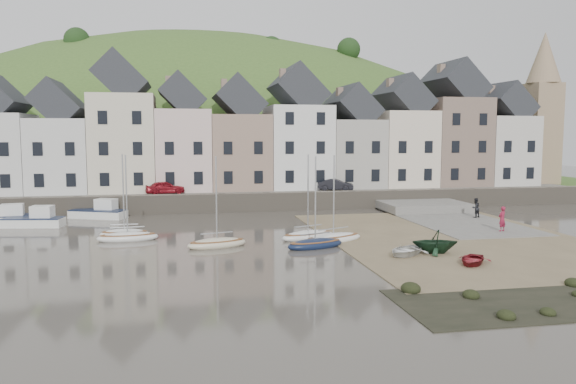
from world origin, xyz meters
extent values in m
plane|color=#423C34|center=(0.00, 0.00, 0.00)|extent=(160.00, 160.00, 0.00)
cube|color=#405F26|center=(0.00, 32.00, 0.75)|extent=(90.00, 30.00, 1.50)
cube|color=slate|center=(0.00, 20.50, 1.55)|extent=(70.00, 7.00, 0.10)
cube|color=slate|center=(0.00, 17.00, 0.90)|extent=(70.00, 1.20, 1.80)
cube|color=brown|center=(11.00, 0.00, 0.03)|extent=(18.00, 26.00, 0.06)
cube|color=slate|center=(15.00, 8.00, 0.06)|extent=(8.00, 18.00, 0.12)
ellipsoid|color=#405F26|center=(-5.00, 60.00, -18.00)|extent=(134.40, 84.00, 84.00)
cylinder|color=#382619|center=(-22.00, 48.00, 18.00)|extent=(0.50, 0.50, 3.00)
sphere|color=#213D19|center=(-22.00, 48.00, 20.50)|extent=(3.60, 3.60, 3.60)
cylinder|color=#382619|center=(-8.00, 52.00, 18.00)|extent=(0.50, 0.50, 3.00)
sphere|color=#213D19|center=(-8.00, 52.00, 20.50)|extent=(3.60, 3.60, 3.60)
cylinder|color=#382619|center=(6.00, 50.00, 18.00)|extent=(0.50, 0.50, 3.00)
sphere|color=#213D19|center=(6.00, 50.00, 20.50)|extent=(3.60, 3.60, 3.60)
cylinder|color=#382619|center=(18.00, 49.00, 18.00)|extent=(0.50, 0.50, 3.00)
sphere|color=#213D19|center=(18.00, 49.00, 20.50)|extent=(3.60, 3.60, 3.60)
cube|color=silver|center=(-26.00, 24.00, 5.50)|extent=(6.00, 8.00, 8.00)
cube|color=silver|center=(-20.05, 24.00, 5.25)|extent=(5.80, 8.00, 7.50)
cube|color=gray|center=(-21.50, 24.00, 11.92)|extent=(0.60, 0.90, 1.40)
cube|color=beige|center=(-13.90, 24.00, 6.50)|extent=(6.40, 8.00, 10.00)
cube|color=gray|center=(-15.50, 24.00, 14.73)|extent=(0.60, 0.90, 1.40)
cube|color=beige|center=(-7.85, 24.00, 5.75)|extent=(5.60, 8.00, 8.50)
cube|color=gray|center=(-9.25, 24.00, 12.82)|extent=(0.60, 0.90, 1.40)
cube|color=gray|center=(-1.90, 24.00, 5.50)|extent=(6.20, 8.00, 8.00)
cube|color=gray|center=(-3.45, 24.00, 12.62)|extent=(0.60, 0.90, 1.40)
cube|color=silver|center=(4.55, 24.00, 6.00)|extent=(6.60, 8.00, 9.00)
cube|color=gray|center=(2.90, 24.00, 13.83)|extent=(0.60, 0.90, 1.40)
cube|color=#A8A399|center=(10.80, 24.00, 5.25)|extent=(5.80, 8.00, 7.50)
cube|color=gray|center=(9.35, 24.00, 11.92)|extent=(0.60, 0.90, 1.40)
cube|color=beige|center=(16.75, 24.00, 5.75)|extent=(6.00, 8.00, 8.50)
cube|color=gray|center=(15.25, 24.00, 13.02)|extent=(0.60, 0.90, 1.40)
cube|color=#7A6558|center=(23.00, 24.00, 6.50)|extent=(6.40, 8.00, 10.00)
cube|color=gray|center=(21.40, 24.00, 14.73)|extent=(0.60, 0.90, 1.40)
cube|color=beige|center=(29.15, 24.00, 5.50)|extent=(5.80, 8.00, 8.00)
cube|color=gray|center=(27.70, 24.00, 12.42)|extent=(0.60, 0.90, 1.40)
cube|color=#997F60|center=(34.55, 24.00, 7.50)|extent=(3.50, 3.50, 12.00)
cone|color=#997F60|center=(34.55, 24.00, 16.50)|extent=(4.00, 4.00, 6.00)
ellipsoid|color=white|center=(-12.08, 3.79, 0.20)|extent=(4.38, 1.87, 0.84)
ellipsoid|color=brown|center=(-12.08, 3.79, 0.42)|extent=(4.03, 1.70, 0.20)
cylinder|color=#B2B5B7|center=(-12.08, 3.79, 3.30)|extent=(0.10, 0.10, 5.60)
cylinder|color=#B2B5B7|center=(-12.08, 3.79, 0.95)|extent=(2.34, 0.29, 0.08)
ellipsoid|color=white|center=(-12.42, 5.14, 0.20)|extent=(3.63, 1.61, 0.84)
ellipsoid|color=brown|center=(-12.42, 5.14, 0.42)|extent=(3.34, 1.46, 0.20)
cylinder|color=#B2B5B7|center=(-12.42, 5.14, 3.30)|extent=(0.10, 0.10, 5.60)
cylinder|color=#B2B5B7|center=(-12.42, 5.14, 0.95)|extent=(1.97, 0.14, 0.08)
ellipsoid|color=beige|center=(-6.00, 0.21, 0.20)|extent=(4.36, 2.52, 0.84)
ellipsoid|color=brown|center=(-6.00, 0.21, 0.42)|extent=(4.00, 2.30, 0.20)
cylinder|color=#B2B5B7|center=(-6.00, 0.21, 3.30)|extent=(0.10, 0.10, 5.60)
cylinder|color=#B2B5B7|center=(-6.00, 0.21, 0.95)|extent=(2.20, 0.67, 0.08)
ellipsoid|color=white|center=(0.67, 1.89, 0.20)|extent=(4.53, 2.89, 0.84)
ellipsoid|color=brown|center=(0.67, 1.89, 0.42)|extent=(4.16, 2.64, 0.20)
cylinder|color=#B2B5B7|center=(0.67, 1.89, 3.30)|extent=(0.10, 0.10, 5.60)
cylinder|color=#B2B5B7|center=(0.67, 1.89, 0.95)|extent=(2.23, 0.89, 0.08)
ellipsoid|color=white|center=(2.17, 0.43, 0.20)|extent=(4.99, 3.23, 0.84)
ellipsoid|color=brown|center=(2.17, 0.43, 0.42)|extent=(4.58, 2.95, 0.20)
cylinder|color=#B2B5B7|center=(2.17, 0.43, 3.30)|extent=(0.10, 0.10, 5.60)
cylinder|color=#B2B5B7|center=(2.17, 0.43, 0.95)|extent=(2.46, 1.09, 0.08)
ellipsoid|color=#121D3A|center=(0.44, -1.26, 0.20)|extent=(4.38, 2.62, 0.84)
ellipsoid|color=brown|center=(0.44, -1.26, 0.42)|extent=(4.02, 2.39, 0.20)
cylinder|color=#B2B5B7|center=(0.44, -1.26, 3.30)|extent=(0.10, 0.10, 5.60)
cylinder|color=#B2B5B7|center=(0.44, -1.26, 0.95)|extent=(2.19, 0.73, 0.08)
cube|color=white|center=(-22.89, 13.19, 0.35)|extent=(5.11, 2.26, 0.70)
cube|color=#121D3A|center=(-22.89, 13.19, 0.72)|extent=(5.02, 2.30, 0.08)
cube|color=white|center=(-22.15, 13.10, 1.20)|extent=(1.86, 1.39, 1.00)
cube|color=white|center=(-20.14, 11.33, 0.35)|extent=(4.96, 2.45, 0.70)
cube|color=#121D3A|center=(-20.14, 11.33, 0.72)|extent=(4.87, 2.49, 0.08)
cube|color=white|center=(-19.44, 11.45, 1.20)|extent=(1.83, 1.46, 1.00)
cube|color=white|center=(-15.60, 15.22, 0.35)|extent=(5.31, 3.59, 0.70)
cube|color=#121D3A|center=(-15.60, 15.22, 0.72)|extent=(5.24, 3.60, 0.08)
cube|color=white|center=(-14.90, 15.53, 1.20)|extent=(2.10, 1.81, 1.00)
imported|color=silver|center=(5.32, -4.89, 0.37)|extent=(3.70, 3.52, 0.62)
imported|color=#16331E|center=(7.40, -4.65, 0.81)|extent=(3.25, 2.94, 1.50)
imported|color=maroon|center=(8.16, -7.93, 0.33)|extent=(3.14, 3.24, 0.55)
imported|color=maroon|center=(15.86, 1.52, 1.08)|extent=(0.82, 0.70, 1.92)
imported|color=black|center=(17.48, 8.39, 0.99)|extent=(1.02, 0.91, 1.74)
imported|color=maroon|center=(-9.74, 19.50, 2.25)|extent=(4.04, 2.22, 1.30)
imported|color=black|center=(7.73, 19.50, 2.21)|extent=(3.93, 2.47, 1.22)
cube|color=black|center=(8.00, -15.00, 0.03)|extent=(14.00, 6.00, 0.05)
ellipsoid|color=black|center=(6.68, -16.90, 0.13)|extent=(0.65, 0.72, 0.42)
ellipsoid|color=black|center=(2.40, -12.56, 0.19)|extent=(0.95, 1.04, 0.62)
ellipsoid|color=black|center=(4.68, -17.01, 0.15)|extent=(0.76, 0.84, 0.49)
ellipsoid|color=black|center=(10.83, -13.10, 0.16)|extent=(0.82, 0.90, 0.53)
ellipsoid|color=black|center=(4.76, -14.00, 0.16)|extent=(0.78, 0.86, 0.51)
camera|label=1|loc=(-8.51, -37.61, 7.67)|focal=35.48mm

